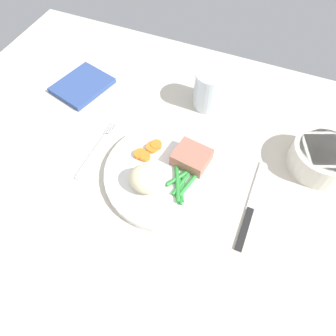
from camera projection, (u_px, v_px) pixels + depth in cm
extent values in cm
cube|color=beige|center=(169.00, 186.00, 63.84)|extent=(120.00, 90.00, 2.00)
cylinder|color=white|center=(168.00, 173.00, 63.47)|extent=(25.94, 25.94, 1.60)
cube|color=#A86B56|center=(192.00, 157.00, 62.97)|extent=(7.80, 6.99, 2.81)
ellipsoid|color=beige|center=(147.00, 179.00, 59.00)|extent=(7.28, 5.97, 4.62)
cylinder|color=orange|center=(152.00, 148.00, 65.49)|extent=(2.52, 2.52, 0.87)
cylinder|color=orange|center=(140.00, 154.00, 64.56)|extent=(2.54, 2.54, 0.89)
cylinder|color=orange|center=(156.00, 145.00, 65.82)|extent=(2.42, 2.42, 1.01)
cylinder|color=orange|center=(145.00, 156.00, 64.19)|extent=(2.31, 2.31, 0.97)
cylinder|color=#2D8C38|center=(181.00, 184.00, 60.69)|extent=(1.99, 6.41, 0.75)
cylinder|color=#2D8C38|center=(180.00, 177.00, 61.52)|extent=(4.05, 5.96, 0.83)
cylinder|color=#2D8C38|center=(188.00, 186.00, 60.37)|extent=(2.19, 6.03, 0.84)
cylinder|color=#2D8C38|center=(180.00, 187.00, 60.26)|extent=(3.76, 5.92, 0.69)
cylinder|color=#2D8C38|center=(177.00, 184.00, 60.57)|extent=(4.11, 7.70, 0.89)
cylinder|color=#2D8C38|center=(183.00, 186.00, 60.46)|extent=(2.91, 7.98, 0.64)
cube|color=silver|center=(92.00, 156.00, 66.57)|extent=(1.00, 13.00, 0.40)
cube|color=silver|center=(108.00, 128.00, 70.95)|extent=(0.24, 3.60, 0.40)
cube|color=silver|center=(110.00, 129.00, 70.86)|extent=(0.24, 3.60, 0.40)
cube|color=silver|center=(112.00, 129.00, 70.77)|extent=(0.24, 3.60, 0.40)
cube|color=silver|center=(113.00, 130.00, 70.69)|extent=(0.24, 3.60, 0.40)
cube|color=black|center=(244.00, 229.00, 57.36)|extent=(1.30, 9.00, 0.64)
cube|color=silver|center=(257.00, 186.00, 62.47)|extent=(1.70, 12.00, 0.40)
cylinder|color=silver|center=(212.00, 90.00, 71.62)|extent=(7.52, 7.52, 9.21)
cylinder|color=silver|center=(211.00, 98.00, 73.70)|extent=(6.92, 6.92, 4.21)
cylinder|color=silver|center=(321.00, 157.00, 63.15)|extent=(12.58, 12.58, 5.65)
cylinder|color=#B24C3F|center=(324.00, 154.00, 62.09)|extent=(10.69, 10.69, 3.11)
cube|color=#334C8C|center=(82.00, 85.00, 78.21)|extent=(13.88, 15.46, 1.30)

